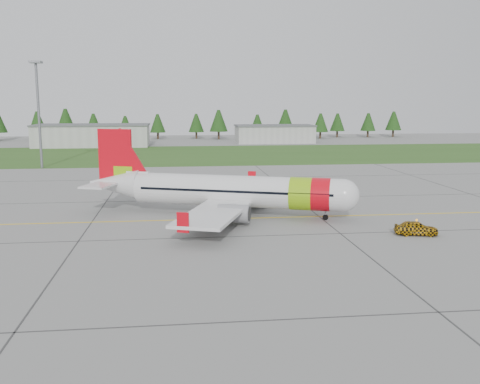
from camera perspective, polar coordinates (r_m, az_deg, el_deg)
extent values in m
plane|color=gray|center=(51.35, -0.10, -4.78)|extent=(320.00, 320.00, 0.00)
cylinder|color=silver|center=(60.21, -0.34, 0.10)|extent=(23.36, 11.43, 3.54)
sphere|color=silver|center=(58.59, 10.94, -0.34)|extent=(3.54, 3.54, 3.54)
cone|color=silver|center=(65.30, -13.20, 0.87)|extent=(7.18, 5.50, 3.54)
cube|color=black|center=(58.53, 11.21, -0.05)|extent=(2.17, 2.71, 0.51)
cylinder|color=#81B80D|center=(58.94, 6.53, -0.17)|extent=(3.46, 4.21, 3.62)
cylinder|color=red|center=(58.73, 8.64, -0.26)|extent=(3.12, 4.08, 3.62)
cube|color=silver|center=(60.49, -0.75, -0.82)|extent=(14.66, 28.96, 0.33)
cube|color=red|center=(74.48, 1.28, 1.54)|extent=(1.08, 0.53, 1.81)
cube|color=red|center=(47.12, -6.11, -3.25)|extent=(1.08, 0.53, 1.81)
cylinder|color=gray|center=(65.06, 1.48, -0.53)|extent=(3.72, 2.91, 1.90)
cylinder|color=gray|center=(55.52, -0.64, -2.29)|extent=(3.72, 2.91, 1.90)
cube|color=red|center=(64.85, -13.16, 3.52)|extent=(4.03, 1.74, 6.89)
cube|color=#81B80D|center=(64.64, -12.30, 1.75)|extent=(2.34, 1.17, 2.18)
cube|color=silver|center=(65.47, -13.56, 1.08)|extent=(6.31, 10.79, 0.20)
cylinder|color=slate|center=(59.09, 9.11, -2.36)|extent=(0.16, 0.16, 1.27)
cylinder|color=black|center=(59.16, 9.11, -2.66)|extent=(0.67, 0.45, 0.62)
cylinder|color=slate|center=(63.31, -0.99, -1.23)|extent=(0.20, 0.20, 1.72)
cylinder|color=black|center=(63.47, -1.30, -1.56)|extent=(1.03, 0.71, 0.94)
cylinder|color=slate|center=(58.50, -2.22, -2.14)|extent=(0.20, 0.20, 1.72)
cylinder|color=black|center=(58.67, -2.56, -2.49)|extent=(1.03, 0.71, 0.94)
imported|color=#E0A20C|center=(54.23, 18.36, -2.28)|extent=(1.72, 1.91, 4.08)
cube|color=#30561E|center=(132.15, -4.23, 4.03)|extent=(320.00, 50.00, 0.03)
cube|color=gold|center=(59.09, -1.00, -2.85)|extent=(120.00, 0.25, 0.02)
cube|color=#A8A8A3|center=(161.54, -15.44, 5.78)|extent=(32.00, 14.00, 6.00)
cube|color=#A8A8A3|center=(170.52, 3.68, 6.15)|extent=(24.00, 12.00, 5.20)
cylinder|color=slate|center=(110.61, -20.66, 7.56)|extent=(0.50, 0.50, 20.00)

